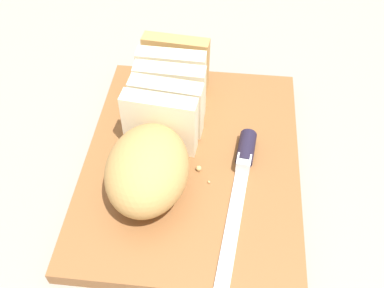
{
  "coord_description": "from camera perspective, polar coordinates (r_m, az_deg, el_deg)",
  "views": [
    {
      "loc": [
        -0.39,
        -0.03,
        0.5
      ],
      "look_at": [
        0.0,
        0.0,
        0.05
      ],
      "focal_mm": 40.49,
      "sensor_mm": 36.0,
      "label": 1
    }
  ],
  "objects": [
    {
      "name": "ground_plane",
      "position": [
        0.63,
        -0.0,
        -3.04
      ],
      "size": [
        3.0,
        3.0,
        0.0
      ],
      "primitive_type": "plane",
      "color": "gray"
    },
    {
      "name": "cutting_board",
      "position": [
        0.62,
        -0.0,
        -2.44
      ],
      "size": [
        0.39,
        0.31,
        0.02
      ],
      "primitive_type": "cube",
      "rotation": [
        0.0,
        0.0,
        -0.02
      ],
      "color": "brown",
      "rests_on": "ground_plane"
    },
    {
      "name": "bread_loaf",
      "position": [
        0.59,
        -4.39,
        1.97
      ],
      "size": [
        0.3,
        0.12,
        0.09
      ],
      "rotation": [
        0.0,
        0.0,
        -0.08
      ],
      "color": "tan",
      "rests_on": "cutting_board"
    },
    {
      "name": "bread_knife",
      "position": [
        0.59,
        6.64,
        -3.5
      ],
      "size": [
        0.29,
        0.06,
        0.02
      ],
      "rotation": [
        0.0,
        0.0,
        3.01
      ],
      "color": "silver",
      "rests_on": "cutting_board"
    },
    {
      "name": "crumb_near_knife",
      "position": [
        0.64,
        -5.89,
        0.97
      ],
      "size": [
        0.01,
        0.01,
        0.01
      ],
      "primitive_type": "sphere",
      "color": "tan",
      "rests_on": "cutting_board"
    },
    {
      "name": "crumb_near_loaf",
      "position": [
        0.59,
        2.24,
        -5.02
      ],
      "size": [
        0.0,
        0.0,
        0.0
      ],
      "primitive_type": "sphere",
      "color": "tan",
      "rests_on": "cutting_board"
    },
    {
      "name": "crumb_stray_left",
      "position": [
        0.6,
        0.88,
        -3.22
      ],
      "size": [
        0.01,
        0.01,
        0.01
      ],
      "primitive_type": "sphere",
      "color": "tan",
      "rests_on": "cutting_board"
    }
  ]
}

